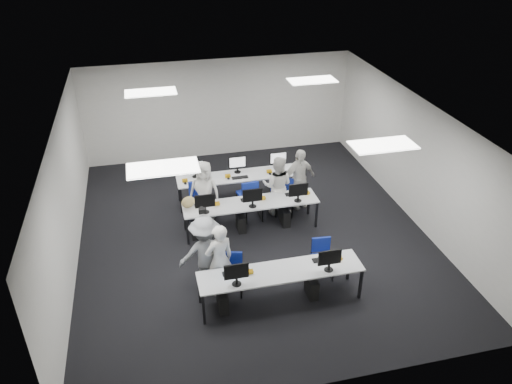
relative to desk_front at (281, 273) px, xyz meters
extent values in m
plane|color=black|center=(0.00, 2.40, -0.68)|extent=(9.00, 9.00, 0.00)
plane|color=white|center=(0.00, 2.40, 2.32)|extent=(9.00, 9.00, 0.00)
cube|color=silver|center=(0.00, 6.90, 0.82)|extent=(8.00, 0.02, 3.00)
cube|color=silver|center=(0.00, -2.10, 0.82)|extent=(8.00, 0.02, 3.00)
cube|color=silver|center=(-4.00, 2.40, 0.82)|extent=(0.02, 9.00, 3.00)
cube|color=silver|center=(4.00, 2.40, 0.82)|extent=(0.02, 9.00, 3.00)
cube|color=white|center=(-2.00, 0.40, 2.30)|extent=(1.20, 0.60, 0.02)
cube|color=white|center=(2.00, 0.40, 2.30)|extent=(1.20, 0.60, 0.02)
cube|color=white|center=(-2.00, 4.40, 2.30)|extent=(1.20, 0.60, 0.02)
cube|color=white|center=(2.00, 4.40, 2.30)|extent=(1.20, 0.60, 0.02)
cube|color=silver|center=(0.00, 0.00, 0.03)|extent=(3.20, 0.70, 0.03)
cube|color=black|center=(-1.55, -0.30, -0.33)|extent=(0.05, 0.05, 0.70)
cube|color=black|center=(-1.55, 0.30, -0.33)|extent=(0.05, 0.05, 0.70)
cube|color=black|center=(1.55, -0.30, -0.33)|extent=(0.05, 0.05, 0.70)
cube|color=black|center=(1.55, 0.30, -0.33)|extent=(0.05, 0.05, 0.70)
cube|color=silver|center=(0.00, 2.60, 0.03)|extent=(3.20, 0.70, 0.03)
cube|color=black|center=(-1.55, 2.30, -0.33)|extent=(0.05, 0.05, 0.70)
cube|color=black|center=(-1.55, 2.90, -0.33)|extent=(0.05, 0.05, 0.70)
cube|color=black|center=(1.55, 2.30, -0.33)|extent=(0.05, 0.05, 0.70)
cube|color=black|center=(1.55, 2.90, -0.33)|extent=(0.05, 0.05, 0.70)
cube|color=silver|center=(0.00, 4.00, 0.03)|extent=(3.20, 0.70, 0.03)
cube|color=black|center=(-1.55, 3.70, -0.33)|extent=(0.05, 0.05, 0.70)
cube|color=black|center=(-1.55, 4.30, -0.33)|extent=(0.05, 0.05, 0.70)
cube|color=black|center=(1.55, 3.70, -0.33)|extent=(0.05, 0.05, 0.70)
cube|color=black|center=(1.55, 4.30, -0.33)|extent=(0.05, 0.05, 0.70)
cube|color=#0B4198|center=(-0.90, -0.18, 0.35)|extent=(0.46, 0.04, 0.32)
cube|color=black|center=(-0.90, 0.14, 0.06)|extent=(0.42, 0.14, 0.02)
ellipsoid|color=black|center=(-0.60, 0.14, 0.07)|extent=(0.07, 0.10, 0.04)
cube|color=black|center=(-1.15, 0.00, -0.47)|extent=(0.18, 0.40, 0.42)
cube|color=white|center=(0.90, -0.18, 0.35)|extent=(0.46, 0.04, 0.32)
cube|color=black|center=(0.90, 0.14, 0.06)|extent=(0.42, 0.14, 0.02)
ellipsoid|color=black|center=(1.20, 0.14, 0.07)|extent=(0.07, 0.10, 0.04)
cube|color=black|center=(0.65, 0.00, -0.47)|extent=(0.18, 0.40, 0.42)
cube|color=white|center=(-1.10, 2.42, 0.35)|extent=(0.46, 0.04, 0.32)
cube|color=black|center=(-1.10, 2.74, 0.06)|extent=(0.42, 0.14, 0.02)
ellipsoid|color=black|center=(-0.80, 2.74, 0.07)|extent=(0.07, 0.10, 0.04)
cube|color=black|center=(-1.35, 2.60, -0.47)|extent=(0.18, 0.40, 0.42)
cube|color=white|center=(0.00, 2.42, 0.35)|extent=(0.46, 0.04, 0.32)
cube|color=black|center=(0.00, 2.74, 0.06)|extent=(0.42, 0.14, 0.02)
ellipsoid|color=black|center=(0.30, 2.74, 0.07)|extent=(0.07, 0.10, 0.04)
cube|color=black|center=(-0.25, 2.60, -0.47)|extent=(0.18, 0.40, 0.42)
cube|color=white|center=(1.10, 2.42, 0.35)|extent=(0.46, 0.04, 0.32)
cube|color=black|center=(1.10, 2.74, 0.06)|extent=(0.42, 0.14, 0.02)
ellipsoid|color=black|center=(1.40, 2.74, 0.07)|extent=(0.07, 0.10, 0.04)
cube|color=black|center=(0.85, 2.60, -0.47)|extent=(0.18, 0.40, 0.42)
cube|color=white|center=(-1.10, 4.18, 0.35)|extent=(0.46, 0.04, 0.32)
cube|color=black|center=(-1.10, 3.86, 0.06)|extent=(0.42, 0.14, 0.02)
ellipsoid|color=black|center=(-1.40, 3.86, 0.07)|extent=(0.07, 0.10, 0.04)
cube|color=black|center=(-0.85, 4.00, -0.47)|extent=(0.18, 0.40, 0.42)
cube|color=white|center=(0.00, 4.18, 0.35)|extent=(0.46, 0.04, 0.32)
cube|color=black|center=(0.00, 3.86, 0.06)|extent=(0.42, 0.14, 0.02)
ellipsoid|color=black|center=(-0.30, 3.86, 0.07)|extent=(0.07, 0.10, 0.04)
cube|color=black|center=(0.25, 4.00, -0.47)|extent=(0.18, 0.40, 0.42)
cube|color=white|center=(1.10, 4.18, 0.35)|extent=(0.46, 0.04, 0.32)
cube|color=black|center=(1.10, 3.86, 0.06)|extent=(0.42, 0.14, 0.02)
ellipsoid|color=black|center=(0.80, 3.86, 0.07)|extent=(0.07, 0.10, 0.04)
cube|color=black|center=(1.35, 4.00, -0.47)|extent=(0.18, 0.40, 0.42)
cube|color=navy|center=(-0.86, 0.47, -0.25)|extent=(0.50, 0.48, 0.06)
cube|color=navy|center=(-0.82, 0.66, -0.01)|extent=(0.39, 0.14, 0.34)
cube|color=navy|center=(1.05, 0.52, -0.25)|extent=(0.45, 0.43, 0.06)
cube|color=navy|center=(1.07, 0.71, 0.00)|extent=(0.40, 0.08, 0.34)
cube|color=navy|center=(-1.22, 3.20, -0.18)|extent=(0.61, 0.60, 0.07)
cube|color=navy|center=(-1.14, 3.41, 0.10)|extent=(0.44, 0.22, 0.39)
cube|color=navy|center=(0.14, 3.04, -0.22)|extent=(0.45, 0.43, 0.06)
cube|color=navy|center=(0.13, 3.24, 0.04)|extent=(0.42, 0.06, 0.36)
cube|color=navy|center=(0.97, 3.07, -0.22)|extent=(0.54, 0.53, 0.06)
cube|color=navy|center=(1.03, 3.26, 0.03)|extent=(0.41, 0.18, 0.36)
cube|color=navy|center=(-1.05, 3.48, -0.27)|extent=(0.45, 0.43, 0.05)
cube|color=navy|center=(-1.03, 3.31, -0.03)|extent=(0.38, 0.10, 0.32)
cube|color=navy|center=(0.09, 3.51, -0.23)|extent=(0.49, 0.48, 0.06)
cube|color=navy|center=(0.12, 3.31, 0.02)|extent=(0.41, 0.12, 0.35)
cube|color=navy|center=(0.95, 3.48, -0.23)|extent=(0.55, 0.54, 0.06)
cube|color=navy|center=(0.88, 3.30, 0.03)|extent=(0.41, 0.19, 0.36)
ellipsoid|color=tan|center=(-1.45, 2.73, 0.19)|extent=(0.38, 0.31, 0.27)
imported|color=beige|center=(-1.10, 0.50, 0.12)|extent=(0.67, 0.54, 1.61)
imported|color=beige|center=(0.80, 3.14, 0.10)|extent=(0.93, 0.85, 1.56)
imported|color=beige|center=(-1.00, 3.29, 0.10)|extent=(0.90, 0.76, 1.56)
imported|color=beige|center=(1.41, 3.33, 0.12)|extent=(1.01, 0.66, 1.60)
imported|color=gray|center=(-1.34, 0.78, 0.14)|extent=(1.08, 0.65, 1.64)
cube|color=black|center=(-1.33, 0.96, 1.02)|extent=(0.15, 0.18, 0.10)
camera|label=1|loc=(-2.19, -7.19, 6.13)|focal=35.00mm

